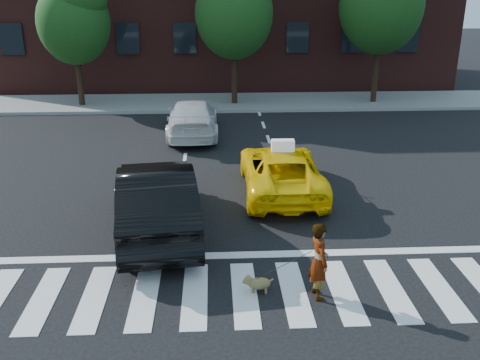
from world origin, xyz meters
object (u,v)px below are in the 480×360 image
at_px(white_suv, 193,118).
at_px(dog, 257,283).
at_px(tree_left, 73,13).
at_px(black_sedan, 157,198).
at_px(tree_mid, 235,4).
at_px(woman, 319,261).
at_px(taxi, 281,170).

xyz_separation_m(white_suv, dog, (1.65, -11.69, -0.50)).
relative_size(white_suv, dog, 7.71).
xyz_separation_m(tree_left, black_sedan, (4.97, -13.97, -3.58)).
height_order(tree_mid, dog, tree_mid).
height_order(tree_mid, white_suv, tree_mid).
relative_size(tree_left, woman, 4.08).
distance_m(black_sedan, white_suv, 8.74).
xyz_separation_m(taxi, white_suv, (-2.80, 6.27, 0.04)).
height_order(white_suv, woman, woman).
bearing_deg(dog, tree_mid, 93.13).
height_order(tree_left, taxi, tree_left).
bearing_deg(taxi, white_suv, -65.93).
bearing_deg(black_sedan, woman, 130.11).
distance_m(taxi, white_suv, 6.87).
bearing_deg(white_suv, taxi, 113.30).
bearing_deg(dog, black_sedan, 131.21).
bearing_deg(black_sedan, white_suv, -101.08).
distance_m(taxi, black_sedan, 4.19).
bearing_deg(tree_left, black_sedan, -70.43).
distance_m(woman, dog, 1.34).
height_order(tree_mid, taxi, tree_mid).
bearing_deg(white_suv, tree_left, -44.11).
height_order(tree_mid, black_sedan, tree_mid).
relative_size(taxi, white_suv, 0.98).
relative_size(tree_mid, taxi, 1.48).
bearing_deg(taxi, tree_left, -54.01).
bearing_deg(tree_left, dog, -66.93).
bearing_deg(black_sedan, tree_mid, -107.43).
height_order(black_sedan, woman, black_sedan).
distance_m(tree_left, black_sedan, 15.25).
height_order(taxi, dog, taxi).
bearing_deg(tree_mid, tree_left, 180.00).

